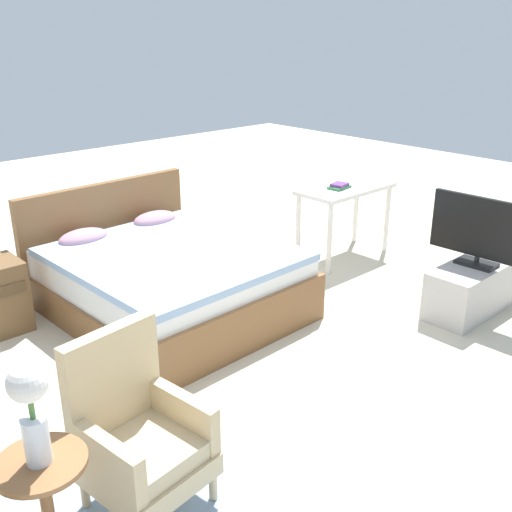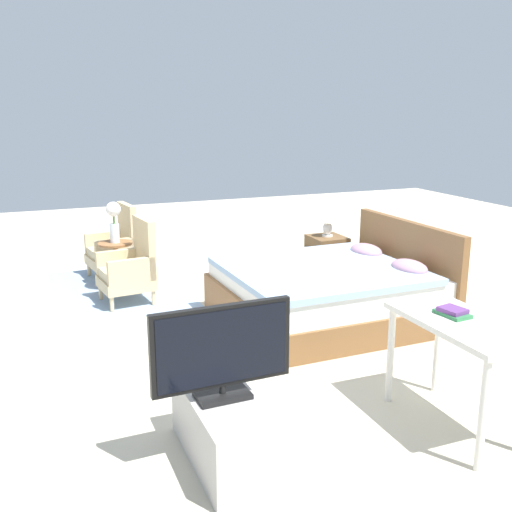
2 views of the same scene
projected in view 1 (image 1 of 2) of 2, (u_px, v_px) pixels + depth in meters
The scene contains 9 objects.
ground_plane at pixel (241, 355), 4.48m from camera, with size 16.00×16.00×0.00m, color beige.
bed at pixel (166, 278), 5.09m from camera, with size 1.75×2.04×0.96m.
armchair_by_window_right at pixel (138, 437), 2.99m from camera, with size 0.60×0.60×0.92m.
side_table at pixel (46, 500), 2.62m from camera, with size 0.40×0.40×0.57m.
flower_vase at pixel (31, 403), 2.44m from camera, with size 0.17×0.17×0.48m.
tv_stand at pixel (473, 288), 5.10m from camera, with size 0.96×0.40×0.42m.
tv_flatscreen at pixel (481, 231), 4.92m from camera, with size 0.21×0.87×0.58m.
vanity_desk at pixel (345, 198), 6.16m from camera, with size 1.04×0.52×0.76m.
book_stack at pixel (339, 186), 6.05m from camera, with size 0.24×0.17×0.05m.
Camera 1 is at (-2.57, -2.94, 2.31)m, focal length 42.00 mm.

